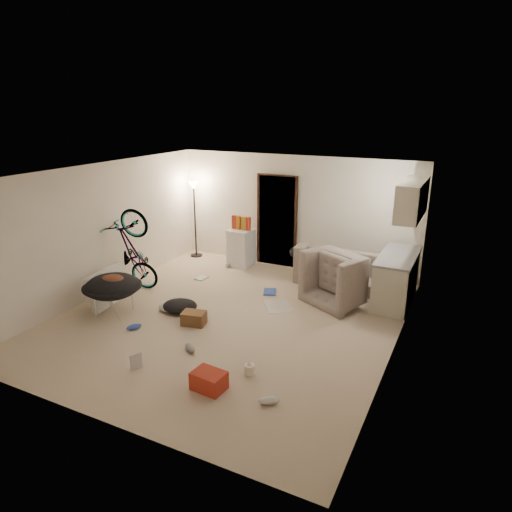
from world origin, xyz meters
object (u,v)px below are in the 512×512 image
at_px(sofa, 346,271).
at_px(juicer, 250,369).
at_px(kitchen_counter, 396,280).
at_px(bicycle, 135,268).
at_px(tv_box, 107,287).
at_px(floor_lamp, 194,203).
at_px(saucer_chair, 113,291).
at_px(mini_fridge, 241,247).
at_px(drink_case_b, 209,381).
at_px(armchair, 347,282).
at_px(drink_case_a, 194,318).

height_order(sofa, juicer, sofa).
relative_size(kitchen_counter, bicycle, 0.88).
bearing_deg(juicer, tv_box, 164.67).
height_order(floor_lamp, kitchen_counter, floor_lamp).
bearing_deg(saucer_chair, tv_box, 144.81).
height_order(floor_lamp, saucer_chair, floor_lamp).
xyz_separation_m(mini_fridge, drink_case_b, (1.90, -4.45, -0.30)).
height_order(saucer_chair, drink_case_b, saucer_chair).
bearing_deg(mini_fridge, saucer_chair, -100.44).
bearing_deg(floor_lamp, tv_box, -88.14).
relative_size(armchair, drink_case_a, 2.91).
distance_m(mini_fridge, drink_case_a, 3.09).
height_order(drink_case_b, juicer, drink_case_b).
distance_m(bicycle, mini_fridge, 2.52).
relative_size(sofa, mini_fridge, 2.36).
xyz_separation_m(kitchen_counter, drink_case_a, (-2.84, -2.44, -0.33)).
xyz_separation_m(sofa, drink_case_a, (-1.77, -2.89, -0.18)).
relative_size(kitchen_counter, mini_fridge, 1.78).
relative_size(sofa, tv_box, 1.99).
distance_m(armchair, tv_box, 4.43).
bearing_deg(armchair, sofa, -45.13).
bearing_deg(drink_case_b, sofa, 87.78).
xyz_separation_m(floor_lamp, bicycle, (0.10, -2.32, -0.86)).
distance_m(tv_box, drink_case_b, 3.43).
distance_m(kitchen_counter, saucer_chair, 5.11).
bearing_deg(sofa, kitchen_counter, 155.73).
xyz_separation_m(mini_fridge, drink_case_a, (0.69, -2.99, -0.31)).
bearing_deg(kitchen_counter, tv_box, -152.77).
bearing_deg(floor_lamp, saucer_chair, -81.46).
xyz_separation_m(sofa, mini_fridge, (-2.47, 0.10, 0.13)).
xyz_separation_m(floor_lamp, saucer_chair, (0.51, -3.37, -0.88)).
relative_size(kitchen_counter, juicer, 7.35).
relative_size(sofa, juicer, 9.73).
bearing_deg(drink_case_a, floor_lamp, 110.85).
bearing_deg(bicycle, drink_case_a, -118.73).
relative_size(tv_box, juicer, 4.88).
distance_m(mini_fridge, drink_case_b, 4.85).
distance_m(armchair, saucer_chair, 4.23).
distance_m(floor_lamp, armchair, 4.22).
xyz_separation_m(kitchen_counter, sofa, (-1.07, 0.45, -0.15)).
xyz_separation_m(floor_lamp, drink_case_b, (3.19, -4.55, -1.19)).
height_order(armchair, tv_box, armchair).
distance_m(bicycle, tv_box, 0.77).
bearing_deg(armchair, drink_case_b, 105.26).
distance_m(floor_lamp, kitchen_counter, 4.95).
distance_m(saucer_chair, juicer, 3.09).
distance_m(mini_fridge, saucer_chair, 3.36).
relative_size(kitchen_counter, armchair, 1.35).
relative_size(floor_lamp, armchair, 1.62).
relative_size(kitchen_counter, drink_case_a, 3.92).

